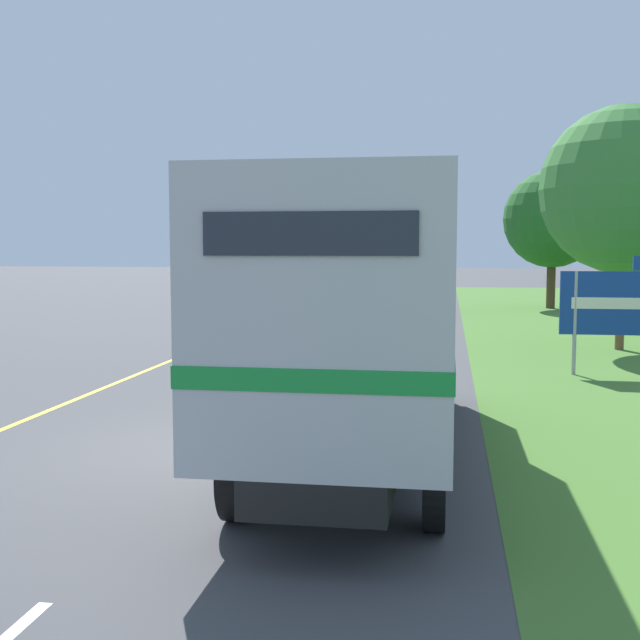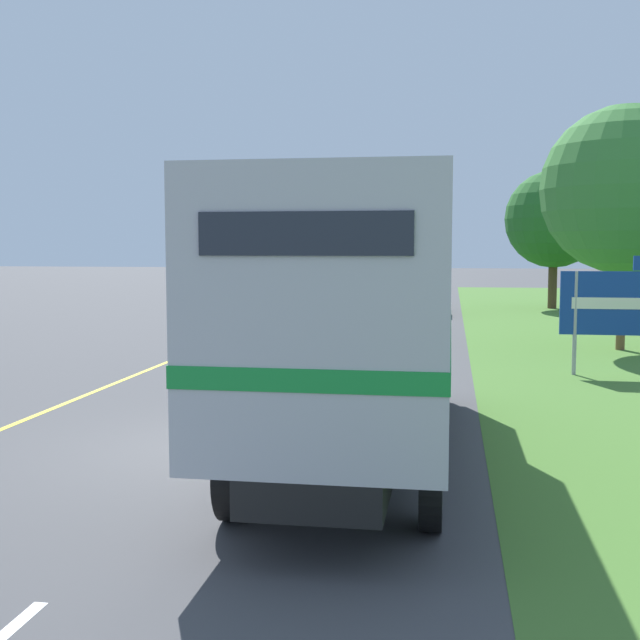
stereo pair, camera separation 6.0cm
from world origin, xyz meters
TOP-DOWN VIEW (x-y plane):
  - ground_plane at (0.00, 0.00)m, footprint 200.00×200.00m
  - edge_line_yellow at (-3.70, 15.61)m, footprint 0.12×62.79m
  - centre_dash_near at (0.00, 0.26)m, footprint 0.12×2.60m
  - centre_dash_mid_a at (0.00, 6.86)m, footprint 0.12×2.60m
  - centre_dash_mid_b at (0.00, 13.46)m, footprint 0.12×2.60m
  - centre_dash_far at (0.00, 20.06)m, footprint 0.12×2.60m
  - centre_dash_farthest at (0.00, 26.66)m, footprint 0.12×2.60m
  - horse_trailer_truck at (2.02, -0.29)m, footprint 2.39×8.73m
  - lead_car_white at (-2.05, 13.90)m, footprint 1.80×4.33m
  - lead_car_silver_ahead at (1.80, 23.85)m, footprint 1.80×4.33m
  - highway_sign at (6.77, 7.60)m, footprint 2.25×0.09m
  - roadside_tree_near at (7.87, 12.33)m, footprint 4.58×4.58m
  - roadside_tree_far at (7.87, 27.64)m, footprint 4.49×4.49m

SIDE VIEW (x-z plane):
  - ground_plane at x=0.00m, z-range 0.00..0.00m
  - edge_line_yellow at x=-3.70m, z-range 0.00..0.01m
  - centre_dash_near at x=0.00m, z-range 0.00..0.01m
  - centre_dash_mid_a at x=0.00m, z-range 0.00..0.01m
  - centre_dash_mid_b at x=0.00m, z-range 0.00..0.01m
  - centre_dash_far at x=0.00m, z-range 0.00..0.01m
  - centre_dash_farthest at x=0.00m, z-range 0.00..0.01m
  - lead_car_white at x=-2.05m, z-range 0.02..1.80m
  - lead_car_silver_ahead at x=1.80m, z-range 0.02..1.85m
  - highway_sign at x=6.77m, z-range 0.26..2.91m
  - horse_trailer_truck at x=2.02m, z-range 0.21..3.77m
  - roadside_tree_far at x=7.87m, z-range 0.93..7.32m
  - roadside_tree_near at x=7.87m, z-range 1.05..7.75m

